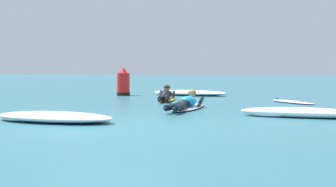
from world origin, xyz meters
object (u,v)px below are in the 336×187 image
object	(u,v)px
channel_marker_buoy	(123,84)
drifting_surfboard	(292,102)
surfer_near	(186,104)
surfer_far	(166,96)

from	to	relation	value
channel_marker_buoy	drifting_surfboard	bearing A→B (deg)	-23.12
drifting_surfboard	channel_marker_buoy	xyz separation A→B (m)	(-6.08, 2.60, 0.41)
surfer_near	channel_marker_buoy	xyz separation A→B (m)	(-3.30, 5.44, 0.31)
drifting_surfboard	surfer_far	bearing A→B (deg)	175.64
drifting_surfboard	channel_marker_buoy	world-z (taller)	channel_marker_buoy
surfer_near	drifting_surfboard	bearing A→B (deg)	45.59
channel_marker_buoy	surfer_near	bearing A→B (deg)	-58.81
surfer_far	channel_marker_buoy	distance (m)	3.15
surfer_far	channel_marker_buoy	size ratio (longest dim) A/B	2.47
surfer_near	drifting_surfboard	xyz separation A→B (m)	(2.79, 2.85, -0.10)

